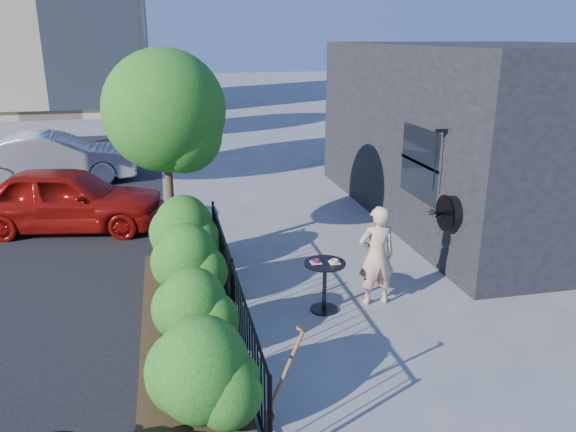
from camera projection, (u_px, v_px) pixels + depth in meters
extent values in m
plane|color=gray|center=(329.00, 316.00, 8.76)|extent=(120.00, 120.00, 0.00)
cube|color=black|center=(498.00, 131.00, 13.46)|extent=(6.00, 9.00, 4.00)
cube|color=black|center=(420.00, 163.00, 10.95)|extent=(0.04, 1.60, 1.40)
cube|color=black|center=(420.00, 163.00, 10.95)|extent=(0.05, 1.70, 0.06)
cylinder|color=black|center=(450.00, 213.00, 9.71)|extent=(0.18, 0.60, 0.60)
cylinder|color=black|center=(445.00, 213.00, 9.69)|extent=(0.03, 0.64, 0.64)
cube|color=black|center=(442.00, 131.00, 9.76)|extent=(0.25, 0.06, 0.06)
cylinder|color=black|center=(435.00, 162.00, 9.91)|extent=(0.02, 0.02, 1.05)
cylinder|color=black|center=(270.00, 424.00, 5.50)|extent=(0.05, 0.05, 1.10)
cylinder|color=black|center=(232.00, 293.00, 8.28)|extent=(0.05, 0.05, 1.10)
cylinder|color=black|center=(214.00, 228.00, 11.07)|extent=(0.05, 0.05, 1.10)
cube|color=black|center=(231.00, 261.00, 8.13)|extent=(0.03, 6.00, 0.03)
cube|color=black|center=(233.00, 320.00, 8.42)|extent=(0.03, 6.00, 0.03)
cylinder|color=black|center=(268.00, 418.00, 5.59)|extent=(0.02, 0.02, 1.04)
cylinder|color=black|center=(265.00, 405.00, 5.78)|extent=(0.02, 0.02, 1.04)
cylinder|color=black|center=(261.00, 394.00, 5.96)|extent=(0.02, 0.02, 1.04)
cylinder|color=black|center=(258.00, 383.00, 6.15)|extent=(0.02, 0.02, 1.04)
cylinder|color=black|center=(255.00, 373.00, 6.33)|extent=(0.02, 0.02, 1.04)
cylinder|color=black|center=(253.00, 363.00, 6.52)|extent=(0.02, 0.02, 1.04)
cylinder|color=black|center=(250.00, 354.00, 6.71)|extent=(0.02, 0.02, 1.04)
cylinder|color=black|center=(248.00, 345.00, 6.89)|extent=(0.02, 0.02, 1.04)
cylinder|color=black|center=(245.00, 337.00, 7.08)|extent=(0.02, 0.02, 1.04)
cylinder|color=black|center=(243.00, 330.00, 7.26)|extent=(0.02, 0.02, 1.04)
cylinder|color=black|center=(241.00, 322.00, 7.45)|extent=(0.02, 0.02, 1.04)
cylinder|color=black|center=(239.00, 315.00, 7.63)|extent=(0.02, 0.02, 1.04)
cylinder|color=black|center=(237.00, 309.00, 7.82)|extent=(0.02, 0.02, 1.04)
cylinder|color=black|center=(235.00, 302.00, 8.01)|extent=(0.02, 0.02, 1.04)
cylinder|color=black|center=(233.00, 296.00, 8.19)|extent=(0.02, 0.02, 1.04)
cylinder|color=black|center=(232.00, 290.00, 8.38)|extent=(0.02, 0.02, 1.04)
cylinder|color=black|center=(230.00, 285.00, 8.56)|extent=(0.02, 0.02, 1.04)
cylinder|color=black|center=(229.00, 279.00, 8.75)|extent=(0.02, 0.02, 1.04)
cylinder|color=black|center=(227.00, 274.00, 8.94)|extent=(0.02, 0.02, 1.04)
cylinder|color=black|center=(226.00, 270.00, 9.12)|extent=(0.02, 0.02, 1.04)
cylinder|color=black|center=(224.00, 265.00, 9.31)|extent=(0.02, 0.02, 1.04)
cylinder|color=black|center=(223.00, 260.00, 9.49)|extent=(0.02, 0.02, 1.04)
cylinder|color=black|center=(222.00, 256.00, 9.68)|extent=(0.02, 0.02, 1.04)
cylinder|color=black|center=(221.00, 252.00, 9.86)|extent=(0.02, 0.02, 1.04)
cylinder|color=black|center=(219.00, 248.00, 10.05)|extent=(0.02, 0.02, 1.04)
cylinder|color=black|center=(218.00, 244.00, 10.24)|extent=(0.02, 0.02, 1.04)
cylinder|color=black|center=(217.00, 240.00, 10.42)|extent=(0.02, 0.02, 1.04)
cylinder|color=black|center=(216.00, 237.00, 10.61)|extent=(0.02, 0.02, 1.04)
cylinder|color=black|center=(215.00, 233.00, 10.79)|extent=(0.02, 0.02, 1.04)
cylinder|color=black|center=(214.00, 230.00, 10.98)|extent=(0.02, 0.02, 1.04)
cube|color=#382616|center=(186.00, 329.00, 8.30)|extent=(1.30, 6.00, 0.08)
ellipsoid|color=#145A16|center=(202.00, 373.00, 6.07)|extent=(1.10, 1.10, 1.24)
ellipsoid|color=#145A16|center=(193.00, 306.00, 7.56)|extent=(1.10, 1.10, 1.24)
ellipsoid|color=#145A16|center=(188.00, 264.00, 8.95)|extent=(1.10, 1.10, 1.24)
ellipsoid|color=#145A16|center=(184.00, 235.00, 10.25)|extent=(1.10, 1.10, 1.24)
cylinder|color=#3F2B19|center=(171.00, 202.00, 10.52)|extent=(0.14, 0.14, 2.40)
sphere|color=#145A16|center=(165.00, 114.00, 10.02)|extent=(2.20, 2.20, 2.20)
sphere|color=#145A16|center=(183.00, 134.00, 10.00)|extent=(1.43, 1.43, 1.43)
cylinder|color=black|center=(325.00, 263.00, 8.71)|extent=(0.65, 0.65, 0.03)
cylinder|color=black|center=(324.00, 287.00, 8.83)|extent=(0.07, 0.07, 0.78)
cylinder|color=black|center=(324.00, 309.00, 8.95)|extent=(0.44, 0.44, 0.03)
cube|color=white|center=(316.00, 262.00, 8.70)|extent=(0.17, 0.17, 0.01)
cube|color=white|center=(334.00, 262.00, 8.70)|extent=(0.17, 0.17, 0.01)
torus|color=#470B22|center=(316.00, 261.00, 8.69)|extent=(0.15, 0.15, 0.05)
torus|color=tan|center=(334.00, 261.00, 8.69)|extent=(0.15, 0.15, 0.05)
imported|color=#CEAD85|center=(377.00, 256.00, 8.95)|extent=(0.61, 0.40, 1.65)
cylinder|color=brown|center=(285.00, 374.00, 6.10)|extent=(0.47, 0.04, 1.07)
cube|color=gray|center=(270.00, 421.00, 6.24)|extent=(0.11, 0.16, 0.23)
cylinder|color=brown|center=(300.00, 328.00, 5.97)|extent=(0.09, 0.09, 0.06)
imported|color=#AB140E|center=(67.00, 199.00, 12.46)|extent=(4.45, 2.39, 1.44)
imported|color=#B5B5BA|center=(56.00, 158.00, 16.46)|extent=(4.62, 1.96, 1.48)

